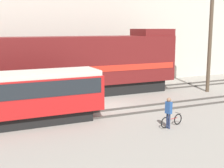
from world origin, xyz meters
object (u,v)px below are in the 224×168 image
(freight_locomotive, at_px, (59,66))
(utility_pole_left, at_px, (210,37))
(streetcar, at_px, (9,96))
(person, at_px, (169,110))
(bicycle, at_px, (172,121))

(freight_locomotive, bearing_deg, utility_pole_left, -13.66)
(streetcar, xyz_separation_m, person, (8.05, -4.10, -0.67))
(bicycle, height_order, utility_pole_left, utility_pole_left)
(freight_locomotive, height_order, person, freight_locomotive)
(bicycle, relative_size, person, 0.96)
(bicycle, bearing_deg, streetcar, 155.46)
(streetcar, distance_m, person, 9.06)
(bicycle, xyz_separation_m, utility_pole_left, (8.70, 6.92, 4.49))
(person, xyz_separation_m, utility_pole_left, (9.11, 7.16, 3.72))
(streetcar, distance_m, bicycle, 9.40)
(freight_locomotive, distance_m, person, 10.89)
(freight_locomotive, xyz_separation_m, streetcar, (-4.58, -6.11, -0.80))
(streetcar, height_order, bicycle, streetcar)
(streetcar, distance_m, utility_pole_left, 17.69)
(freight_locomotive, relative_size, bicycle, 11.97)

